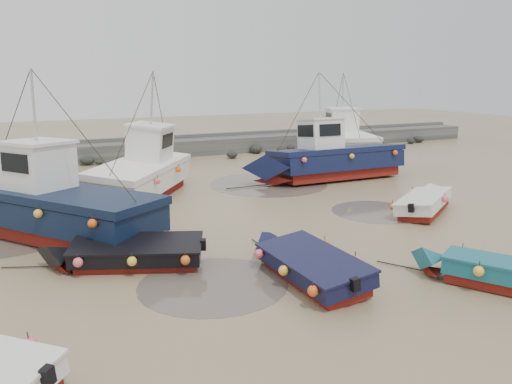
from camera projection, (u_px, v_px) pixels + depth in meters
ground at (302, 242)px, 18.38m from camera, size 120.00×120.00×0.00m
seawall at (155, 149)px, 37.65m from camera, size 60.00×4.92×1.50m
puddle_a at (213, 284)px, 14.65m from camera, size 4.46×4.46×0.01m
puddle_b at (375, 212)px, 22.55m from camera, size 3.93×3.93×0.01m
puddle_c at (8, 241)px, 18.47m from camera, size 4.30×4.30×0.01m
puddle_d at (268, 184)px, 28.38m from camera, size 6.66×6.66×0.01m
dinghy_1 at (308, 260)px, 15.07m from camera, size 2.32×6.39×1.43m
dinghy_2 at (484, 266)px, 14.51m from camera, size 3.18×4.64×1.43m
dinghy_3 at (427, 200)px, 22.44m from camera, size 5.80×4.21×1.43m
dinghy_4 at (126, 250)px, 15.93m from camera, size 6.22×3.34×1.43m
cabin_boat_0 at (49, 204)px, 18.72m from camera, size 7.88×9.82×6.22m
cabin_boat_1 at (144, 171)px, 25.16m from camera, size 7.32×9.56×6.22m
cabin_boat_2 at (329, 158)px, 29.30m from camera, size 11.17×3.38×6.22m
cabin_boat_3 at (343, 138)px, 38.23m from camera, size 5.48×10.41×6.22m
person at (122, 219)px, 21.36m from camera, size 0.66×0.46×1.72m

